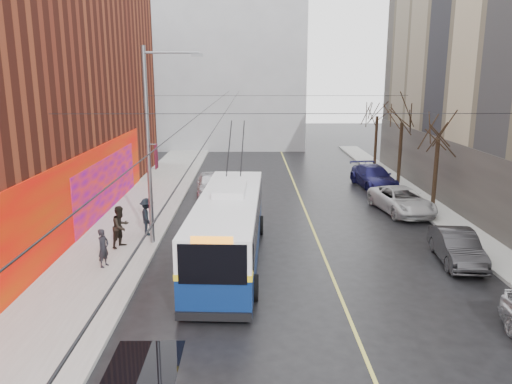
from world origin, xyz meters
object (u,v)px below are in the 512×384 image
streetlight_pole (151,142)px  tree_mid (403,112)px  tree_far (378,107)px  following_car (210,184)px  pedestrian_b (121,227)px  trolleybus (229,227)px  pedestrian_c (147,217)px  parked_car_c (402,200)px  parked_car_d (373,177)px  tree_near (439,125)px  pedestrian_a (103,248)px  parked_car_b (457,247)px

streetlight_pole → tree_mid: streetlight_pole is taller
tree_far → following_car: tree_far is taller
following_car → pedestrian_b: bearing=-112.4°
tree_far → trolleybus: bearing=-117.8°
tree_far → trolleybus: (-11.64, -22.08, -3.62)m
pedestrian_b → streetlight_pole: bearing=-37.4°
pedestrian_c → pedestrian_b: bearing=134.6°
tree_far → parked_car_c: bearing=-97.9°
parked_car_d → following_car: (-11.34, -2.13, -0.02)m
tree_mid → pedestrian_b: 21.86m
tree_near → tree_mid: bearing=90.0°
parked_car_c → streetlight_pole: bearing=-166.4°
tree_far → parked_car_c: 15.25m
trolleybus → pedestrian_a: (-5.05, -0.92, -0.58)m
tree_mid → pedestrian_a: tree_mid is taller
trolleybus → pedestrian_a: bearing=-166.9°
tree_near → streetlight_pole: bearing=-158.4°
tree_near → tree_far: size_ratio=0.97×
streetlight_pole → trolleybus: bearing=-30.8°
tree_far → pedestrian_c: size_ratio=3.60×
streetlight_pole → tree_mid: 19.96m
tree_near → parked_car_b: (-2.00, -8.35, -4.29)m
parked_car_d → following_car: parked_car_d is taller
tree_near → parked_car_d: tree_near is taller
tree_mid → parked_car_d: size_ratio=1.26×
parked_car_d → trolleybus: bearing=-131.0°
parked_car_c → pedestrian_c: 14.44m
streetlight_pole → trolleybus: size_ratio=0.77×
streetlight_pole → tree_near: (15.14, 6.00, 0.13)m
tree_near → parked_car_c: size_ratio=1.24×
tree_near → pedestrian_b: (-16.58, -6.62, -3.87)m
parked_car_d → pedestrian_b: pedestrian_b is taller
tree_far → following_car: size_ratio=1.48×
pedestrian_a → pedestrian_c: pedestrian_c is taller
tree_near → pedestrian_b: tree_near is taller
tree_near → following_car: bearing=163.4°
trolleybus → tree_mid: bearing=55.1°
trolleybus → following_car: (-1.74, 12.07, -0.77)m
parked_car_d → pedestrian_b: size_ratio=2.77×
parked_car_d → pedestrian_c: pedestrian_c is taller
parked_car_b → parked_car_c: parked_car_c is taller
pedestrian_c → tree_near: bearing=-92.2°
streetlight_pole → pedestrian_b: streetlight_pole is taller
tree_near → tree_far: tree_far is taller
parked_car_b → pedestrian_a: 14.71m
trolleybus → pedestrian_b: 5.17m
following_car → tree_mid: bearing=7.1°
pedestrian_c → streetlight_pole: bearing=-171.1°
tree_mid → pedestrian_b: bearing=-140.6°
pedestrian_c → tree_far: bearing=-59.3°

